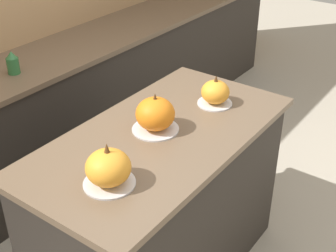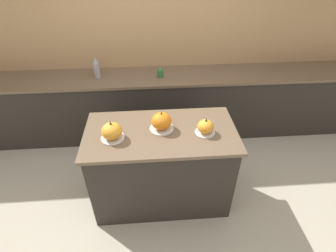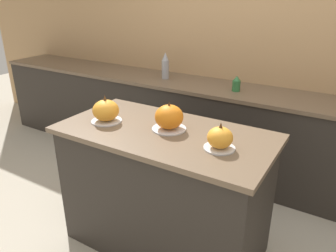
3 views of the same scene
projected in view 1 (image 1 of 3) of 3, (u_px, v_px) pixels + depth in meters
The scene contains 6 objects.
kitchen_island at pixel (162, 208), 2.48m from camera, with size 1.44×0.74×0.93m.
back_counter at pixel (14, 138), 3.10m from camera, with size 6.00×0.60×0.92m.
pumpkin_cake_left at pixel (108, 168), 1.86m from camera, with size 0.22×0.22×0.20m.
pumpkin_cake_center at pixel (155, 115), 2.23m from camera, with size 0.23×0.23×0.20m.
pumpkin_cake_right at pixel (215, 93), 2.47m from camera, with size 0.19×0.19×0.17m.
bottle_short at pixel (13, 63), 2.85m from camera, with size 0.08×0.08×0.14m.
Camera 1 is at (-1.53, -1.15, 2.10)m, focal length 50.00 mm.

